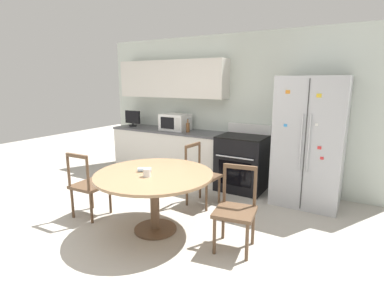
{
  "coord_description": "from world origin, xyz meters",
  "views": [
    {
      "loc": [
        2.17,
        -2.33,
        1.8
      ],
      "look_at": [
        0.12,
        1.15,
        0.95
      ],
      "focal_mm": 28.0,
      "sensor_mm": 36.0,
      "label": 1
    }
  ],
  "objects_px": {
    "oven_range": "(242,162)",
    "dining_chair_right": "(236,210)",
    "counter_bottle": "(188,127)",
    "dining_chair_far": "(202,176)",
    "refrigerator": "(310,142)",
    "candle_glass": "(147,173)",
    "dining_chair_left": "(89,186)",
    "countertop_tv": "(133,118)",
    "microwave": "(175,122)"
  },
  "relations": [
    {
      "from": "dining_chair_far",
      "to": "candle_glass",
      "type": "relative_size",
      "value": 9.6
    },
    {
      "from": "countertop_tv",
      "to": "dining_chair_right",
      "type": "distance_m",
      "value": 3.54
    },
    {
      "from": "counter_bottle",
      "to": "dining_chair_far",
      "type": "distance_m",
      "value": 1.26
    },
    {
      "from": "dining_chair_left",
      "to": "microwave",
      "type": "bearing_deg",
      "value": 86.8
    },
    {
      "from": "counter_bottle",
      "to": "dining_chair_far",
      "type": "relative_size",
      "value": 0.27
    },
    {
      "from": "counter_bottle",
      "to": "oven_range",
      "type": "bearing_deg",
      "value": 2.98
    },
    {
      "from": "countertop_tv",
      "to": "oven_range",
      "type": "bearing_deg",
      "value": -0.24
    },
    {
      "from": "refrigerator",
      "to": "dining_chair_left",
      "type": "height_order",
      "value": "refrigerator"
    },
    {
      "from": "microwave",
      "to": "countertop_tv",
      "type": "distance_m",
      "value": 1.02
    },
    {
      "from": "countertop_tv",
      "to": "dining_chair_far",
      "type": "xyz_separation_m",
      "value": [
        2.1,
        -0.91,
        -0.63
      ]
    },
    {
      "from": "countertop_tv",
      "to": "candle_glass",
      "type": "height_order",
      "value": "countertop_tv"
    },
    {
      "from": "oven_range",
      "to": "counter_bottle",
      "type": "relative_size",
      "value": 4.42
    },
    {
      "from": "refrigerator",
      "to": "countertop_tv",
      "type": "xyz_separation_m",
      "value": [
        -3.43,
        0.06,
        0.13
      ]
    },
    {
      "from": "microwave",
      "to": "dining_chair_left",
      "type": "bearing_deg",
      "value": -90.27
    },
    {
      "from": "refrigerator",
      "to": "dining_chair_left",
      "type": "relative_size",
      "value": 2.08
    },
    {
      "from": "dining_chair_right",
      "to": "counter_bottle",
      "type": "bearing_deg",
      "value": -55.37
    },
    {
      "from": "microwave",
      "to": "refrigerator",
      "type": "bearing_deg",
      "value": -2.18
    },
    {
      "from": "counter_bottle",
      "to": "dining_chair_left",
      "type": "height_order",
      "value": "counter_bottle"
    },
    {
      "from": "oven_range",
      "to": "counter_bottle",
      "type": "bearing_deg",
      "value": -177.02
    },
    {
      "from": "oven_range",
      "to": "counter_bottle",
      "type": "xyz_separation_m",
      "value": [
        -1.03,
        -0.05,
        0.52
      ]
    },
    {
      "from": "oven_range",
      "to": "dining_chair_right",
      "type": "height_order",
      "value": "oven_range"
    },
    {
      "from": "countertop_tv",
      "to": "candle_glass",
      "type": "distance_m",
      "value": 2.89
    },
    {
      "from": "microwave",
      "to": "candle_glass",
      "type": "xyz_separation_m",
      "value": [
        1.0,
        -2.08,
        -0.28
      ]
    },
    {
      "from": "dining_chair_left",
      "to": "candle_glass",
      "type": "height_order",
      "value": "dining_chair_left"
    },
    {
      "from": "countertop_tv",
      "to": "dining_chair_left",
      "type": "distance_m",
      "value": 2.37
    },
    {
      "from": "oven_range",
      "to": "countertop_tv",
      "type": "xyz_separation_m",
      "value": [
        -2.39,
        0.01,
        0.6
      ]
    },
    {
      "from": "dining_chair_far",
      "to": "dining_chair_left",
      "type": "distance_m",
      "value": 1.58
    },
    {
      "from": "refrigerator",
      "to": "microwave",
      "type": "xyz_separation_m",
      "value": [
        -2.41,
        0.09,
        0.11
      ]
    },
    {
      "from": "dining_chair_far",
      "to": "dining_chair_right",
      "type": "bearing_deg",
      "value": 51.31
    },
    {
      "from": "microwave",
      "to": "candle_glass",
      "type": "distance_m",
      "value": 2.33
    },
    {
      "from": "microwave",
      "to": "dining_chair_far",
      "type": "bearing_deg",
      "value": -40.97
    },
    {
      "from": "dining_chair_far",
      "to": "microwave",
      "type": "bearing_deg",
      "value": -125.53
    },
    {
      "from": "refrigerator",
      "to": "candle_glass",
      "type": "bearing_deg",
      "value": -125.29
    },
    {
      "from": "oven_range",
      "to": "dining_chair_right",
      "type": "xyz_separation_m",
      "value": [
        0.62,
        -1.77,
        -0.03
      ]
    },
    {
      "from": "refrigerator",
      "to": "countertop_tv",
      "type": "bearing_deg",
      "value": 179.04
    },
    {
      "from": "oven_range",
      "to": "dining_chair_right",
      "type": "distance_m",
      "value": 1.87
    },
    {
      "from": "refrigerator",
      "to": "dining_chair_right",
      "type": "height_order",
      "value": "refrigerator"
    },
    {
      "from": "countertop_tv",
      "to": "counter_bottle",
      "type": "relative_size",
      "value": 1.45
    },
    {
      "from": "counter_bottle",
      "to": "dining_chair_left",
      "type": "xyz_separation_m",
      "value": [
        -0.35,
        -1.98,
        -0.56
      ]
    },
    {
      "from": "refrigerator",
      "to": "microwave",
      "type": "distance_m",
      "value": 2.41
    },
    {
      "from": "dining_chair_far",
      "to": "countertop_tv",
      "type": "bearing_deg",
      "value": -107.88
    },
    {
      "from": "dining_chair_right",
      "to": "candle_glass",
      "type": "height_order",
      "value": "dining_chair_right"
    },
    {
      "from": "dining_chair_left",
      "to": "dining_chair_far",
      "type": "bearing_deg",
      "value": 43.12
    },
    {
      "from": "dining_chair_far",
      "to": "dining_chair_left",
      "type": "xyz_separation_m",
      "value": [
        -1.09,
        -1.14,
        0.0
      ]
    },
    {
      "from": "refrigerator",
      "to": "oven_range",
      "type": "xyz_separation_m",
      "value": [
        -1.04,
        0.05,
        -0.47
      ]
    },
    {
      "from": "oven_range",
      "to": "countertop_tv",
      "type": "height_order",
      "value": "countertop_tv"
    },
    {
      "from": "dining_chair_left",
      "to": "counter_bottle",
      "type": "bearing_deg",
      "value": 77.17
    },
    {
      "from": "oven_range",
      "to": "candle_glass",
      "type": "bearing_deg",
      "value": -100.2
    },
    {
      "from": "counter_bottle",
      "to": "dining_chair_left",
      "type": "distance_m",
      "value": 2.08
    },
    {
      "from": "dining_chair_left",
      "to": "oven_range",
      "type": "bearing_deg",
      "value": 52.98
    }
  ]
}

